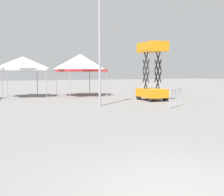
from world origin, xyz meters
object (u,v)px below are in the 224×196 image
object	(u,v)px
crowd_barrier_near_person	(175,94)
canopy_tent_behind_right	(23,64)
scissor_lift	(152,83)
canopy_tent_left_of_center	(81,63)
light_pole_near_lift	(100,35)

from	to	relation	value
crowd_barrier_near_person	canopy_tent_behind_right	bearing A→B (deg)	120.53
scissor_lift	crowd_barrier_near_person	bearing A→B (deg)	-106.14
canopy_tent_left_of_center	crowd_barrier_near_person	size ratio (longest dim) A/B	2.00
light_pole_near_lift	canopy_tent_left_of_center	bearing A→B (deg)	77.77
canopy_tent_left_of_center	crowd_barrier_near_person	distance (m)	10.35
scissor_lift	canopy_tent_behind_right	bearing A→B (deg)	136.76
crowd_barrier_near_person	light_pole_near_lift	bearing A→B (deg)	143.69
canopy_tent_behind_right	crowd_barrier_near_person	size ratio (longest dim) A/B	1.83
canopy_tent_behind_right	crowd_barrier_near_person	distance (m)	12.96
canopy_tent_left_of_center	scissor_lift	distance (m)	7.00
light_pole_near_lift	crowd_barrier_near_person	xyz separation A→B (m)	(3.54, -2.60, -3.42)
canopy_tent_left_of_center	crowd_barrier_near_person	xyz separation A→B (m)	(1.95, -9.95, -2.06)
light_pole_near_lift	crowd_barrier_near_person	size ratio (longest dim) A/B	4.05
canopy_tent_behind_right	canopy_tent_left_of_center	size ratio (longest dim) A/B	0.91
canopy_tent_behind_right	light_pole_near_lift	size ratio (longest dim) A/B	0.45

